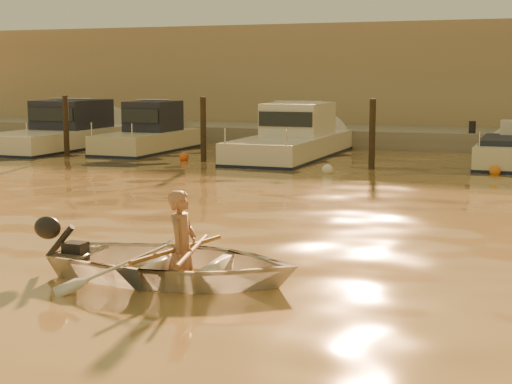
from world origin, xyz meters
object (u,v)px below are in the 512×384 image
at_px(moored_boat_1, 147,134).
at_px(waterfront_building, 442,81).
at_px(moored_boat_0, 62,131).
at_px(moored_boat_3, 510,158).
at_px(dinghy, 175,263).
at_px(moored_boat_2, 292,138).
at_px(person, 182,247).

relative_size(moored_boat_1, waterfront_building, 0.12).
bearing_deg(moored_boat_0, waterfront_building, 42.07).
bearing_deg(moored_boat_3, dinghy, -102.58).
bearing_deg(moored_boat_2, moored_boat_1, 180.00).
xyz_separation_m(moored_boat_2, waterfront_building, (3.34, 11.00, 1.77)).
height_order(dinghy, moored_boat_0, moored_boat_0).
bearing_deg(waterfront_building, moored_boat_3, -72.42).
height_order(moored_boat_1, moored_boat_3, moored_boat_1).
distance_m(moored_boat_1, waterfront_building, 14.12).
height_order(dinghy, moored_boat_3, moored_boat_3).
distance_m(dinghy, moored_boat_3, 15.71).
bearing_deg(moored_boat_2, dinghy, -77.48).
xyz_separation_m(person, waterfront_building, (-0.16, 26.32, 1.95)).
bearing_deg(moored_boat_2, person, -77.12).
bearing_deg(moored_boat_1, dinghy, -60.31).
height_order(moored_boat_1, waterfront_building, waterfront_building).
distance_m(moored_boat_0, moored_boat_2, 8.85).
bearing_deg(moored_boat_3, moored_boat_2, 180.00).
bearing_deg(dinghy, waterfront_building, -2.92).
bearing_deg(dinghy, moored_boat_2, 9.46).
bearing_deg(dinghy, person, -90.00).
bearing_deg(waterfront_building, moored_boat_1, -128.26).
bearing_deg(moored_boat_2, moored_boat_0, 180.00).
xyz_separation_m(person, moored_boat_3, (3.32, 15.32, -0.22)).
distance_m(moored_boat_2, moored_boat_3, 6.84).
bearing_deg(dinghy, moored_boat_1, 26.63).
xyz_separation_m(moored_boat_0, waterfront_building, (12.19, 11.00, 1.77)).
height_order(moored_boat_0, moored_boat_1, same).
height_order(person, waterfront_building, waterfront_building).
bearing_deg(moored_boat_2, moored_boat_3, 0.00).
xyz_separation_m(moored_boat_1, moored_boat_3, (12.16, 0.00, -0.40)).
bearing_deg(person, moored_boat_2, 9.82).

